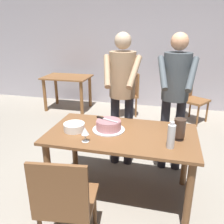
{
  "coord_description": "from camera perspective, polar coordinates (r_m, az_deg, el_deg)",
  "views": [
    {
      "loc": [
        0.43,
        -2.18,
        1.78
      ],
      "look_at": [
        -0.15,
        0.18,
        0.9
      ],
      "focal_mm": 38.17,
      "sensor_mm": 36.0,
      "label": 1
    }
  ],
  "objects": [
    {
      "name": "plate_stack",
      "position": [
        2.52,
        -9.04,
        -3.56
      ],
      "size": [
        0.22,
        0.22,
        0.08
      ],
      "color": "white",
      "rests_on": "main_dining_table"
    },
    {
      "name": "back_wall",
      "position": [
        5.5,
        9.61,
        15.18
      ],
      "size": [
        10.0,
        0.12,
        2.7
      ],
      "primitive_type": "cube",
      "color": "#ADA8B2",
      "rests_on": "ground_plane"
    },
    {
      "name": "background_chair_2",
      "position": [
        4.86,
        18.54,
        3.48
      ],
      "size": [
        0.61,
        0.61,
        0.9
      ],
      "color": "brown",
      "rests_on": "ground_plane"
    },
    {
      "name": "person_cutting_cake",
      "position": [
        2.95,
        2.46,
        6.06
      ],
      "size": [
        0.47,
        0.56,
        1.72
      ],
      "color": "#2D2D38",
      "rests_on": "ground_plane"
    },
    {
      "name": "chair_near_side",
      "position": [
        2.03,
        -11.15,
        -20.05
      ],
      "size": [
        0.49,
        0.49,
        0.9
      ],
      "color": "brown",
      "rests_on": "ground_plane"
    },
    {
      "name": "background_table",
      "position": [
        5.39,
        -10.64,
        6.68
      ],
      "size": [
        1.0,
        0.7,
        0.74
      ],
      "color": "brown",
      "rests_on": "ground_plane"
    },
    {
      "name": "cake_on_platter",
      "position": [
        2.49,
        -0.83,
        -3.28
      ],
      "size": [
        0.34,
        0.34,
        0.11
      ],
      "color": "silver",
      "rests_on": "main_dining_table"
    },
    {
      "name": "ground_plane",
      "position": [
        2.85,
        2.12,
        -18.79
      ],
      "size": [
        14.0,
        14.0,
        0.0
      ],
      "primitive_type": "plane",
      "color": "gray"
    },
    {
      "name": "person_standing_beside",
      "position": [
        2.93,
        14.92,
        5.28
      ],
      "size": [
        0.47,
        0.55,
        1.72
      ],
      "color": "#2D2D38",
      "rests_on": "ground_plane"
    },
    {
      "name": "hurricane_lamp",
      "position": [
        2.36,
        15.85,
        -3.96
      ],
      "size": [
        0.11,
        0.11,
        0.21
      ],
      "color": "black",
      "rests_on": "main_dining_table"
    },
    {
      "name": "cake_knife",
      "position": [
        2.5,
        -2.15,
        -1.54
      ],
      "size": [
        0.26,
        0.12,
        0.02
      ],
      "color": "silver",
      "rests_on": "cake_on_platter"
    },
    {
      "name": "background_chair_0",
      "position": [
        4.94,
        4.05,
        4.77
      ],
      "size": [
        0.59,
        0.59,
        0.9
      ],
      "color": "brown",
      "rests_on": "ground_plane"
    },
    {
      "name": "wine_glass_near",
      "position": [
        2.24,
        -6.47,
        -4.68
      ],
      "size": [
        0.08,
        0.08,
        0.14
      ],
      "color": "silver",
      "rests_on": "main_dining_table"
    },
    {
      "name": "main_dining_table",
      "position": [
        2.5,
        2.31,
        -7.41
      ],
      "size": [
        1.52,
        0.83,
        0.75
      ],
      "color": "brown",
      "rests_on": "ground_plane"
    },
    {
      "name": "water_bottle",
      "position": [
        2.18,
        13.98,
        -5.6
      ],
      "size": [
        0.07,
        0.07,
        0.25
      ],
      "color": "silver",
      "rests_on": "main_dining_table"
    }
  ]
}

